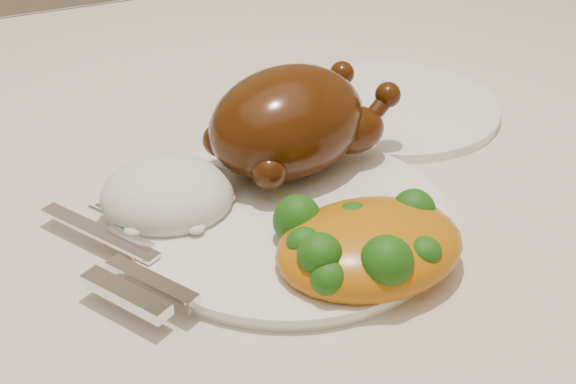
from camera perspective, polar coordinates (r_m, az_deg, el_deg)
name	(u,v)px	position (r m, az deg, el deg)	size (l,w,h in m)	color
dining_table	(164,304)	(0.73, -8.83, -7.87)	(1.60, 0.90, 0.76)	brown
tablecloth	(156,238)	(0.69, -9.34, -3.23)	(1.73, 1.03, 0.18)	beige
dinner_plate	(288,219)	(0.64, 0.00, -1.91)	(0.25, 0.25, 0.01)	white
side_plate	(395,108)	(0.82, 7.60, 5.97)	(0.21, 0.21, 0.01)	white
roast_chicken	(291,121)	(0.68, 0.24, 5.09)	(0.19, 0.14, 0.09)	#421F07
rice_mound	(167,196)	(0.65, -8.59, -0.25)	(0.13, 0.13, 0.06)	white
mac_and_cheese	(370,243)	(0.59, 5.87, -3.63)	(0.15, 0.12, 0.06)	orange
cutlery	(129,268)	(0.58, -11.27, -5.35)	(0.08, 0.17, 0.01)	silver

